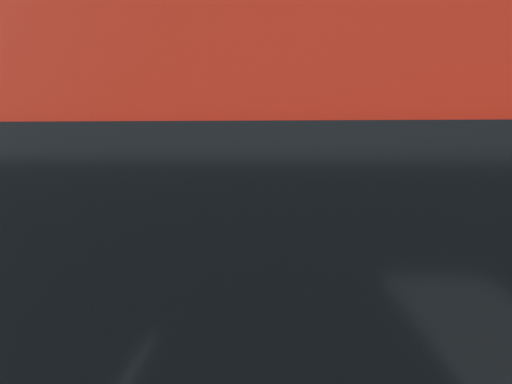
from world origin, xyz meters
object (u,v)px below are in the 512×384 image
Objects in this scene: street_lamp at (171,137)px; car_c at (357,180)px; red_bus at (310,221)px; car_b at (313,196)px; car_a at (352,203)px; grey_bus at (332,154)px.

street_lamp is 1.54× the size of car_c.
red_bus is at bearing -97.46° from car_c.
red_bus is 16.48m from car_b.
car_a is (0.95, 14.42, -2.08)m from red_bus.
grey_bus is 23.87m from car_a.
grey_bus is 12.47m from car_c.
street_lamp is 19.38m from red_bus.
street_lamp is 0.56× the size of red_bus.
red_bus reaches higher than car_a.
car_c is at bearing 80.36° from car_b.
street_lamp is at bearing 164.57° from car_a.
car_b is (-2.29, 1.88, 0.04)m from car_a.
street_lamp is 23.84m from grey_bus.
street_lamp is at bearing -114.03° from grey_bus.
car_a is 2.97m from car_b.
car_c is at bearing 39.50° from street_lamp.
car_b reaches higher than car_a.
street_lamp reaches higher than grey_bus.
grey_bus is at bearing 97.33° from car_c.
car_b is (-0.26, -21.85, -1.43)m from grey_bus.
street_lamp is 1.60× the size of car_b.
street_lamp is 1.74× the size of car_a.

